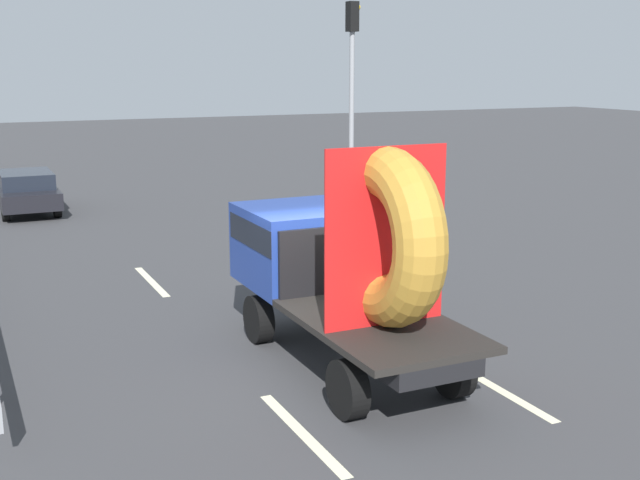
# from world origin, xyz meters

# --- Properties ---
(ground_plane) EXTENTS (120.00, 120.00, 0.00)m
(ground_plane) POSITION_xyz_m (0.00, 0.00, 0.00)
(ground_plane) COLOR #38383A
(flatbed_truck) EXTENTS (2.02, 5.39, 3.60)m
(flatbed_truck) POSITION_xyz_m (0.23, 0.11, 1.70)
(flatbed_truck) COLOR black
(flatbed_truck) RESTS_ON ground_plane
(distant_sedan) EXTENTS (1.75, 4.08, 1.33)m
(distant_sedan) POSITION_xyz_m (-2.97, 16.18, 0.71)
(distant_sedan) COLOR black
(distant_sedan) RESTS_ON ground_plane
(traffic_light) EXTENTS (0.42, 0.36, 6.57)m
(traffic_light) POSITION_xyz_m (6.51, 11.77, 4.23)
(traffic_light) COLOR gray
(traffic_light) RESTS_ON ground_plane
(lane_dash_left_near) EXTENTS (0.16, 2.62, 0.01)m
(lane_dash_left_near) POSITION_xyz_m (-1.37, -2.12, 0.00)
(lane_dash_left_near) COLOR beige
(lane_dash_left_near) RESTS_ON ground_plane
(lane_dash_left_far) EXTENTS (0.16, 2.66, 0.01)m
(lane_dash_left_far) POSITION_xyz_m (-1.37, 6.10, 0.00)
(lane_dash_left_far) COLOR beige
(lane_dash_left_far) RESTS_ON ground_plane
(lane_dash_right_near) EXTENTS (0.16, 2.97, 0.01)m
(lane_dash_right_near) POSITION_xyz_m (1.83, -1.82, 0.00)
(lane_dash_right_near) COLOR beige
(lane_dash_right_near) RESTS_ON ground_plane
(lane_dash_right_far) EXTENTS (0.16, 2.36, 0.01)m
(lane_dash_right_far) POSITION_xyz_m (1.83, 5.93, 0.00)
(lane_dash_right_far) COLOR beige
(lane_dash_right_far) RESTS_ON ground_plane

